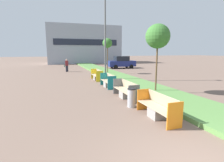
{
  "coord_description": "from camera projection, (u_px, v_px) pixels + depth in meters",
  "views": [
    {
      "loc": [
        -2.89,
        -2.51,
        2.6
      ],
      "look_at": [
        0.9,
        8.57,
        0.6
      ],
      "focal_mm": 28.0,
      "sensor_mm": 36.0,
      "label": 1
    }
  ],
  "objects": [
    {
      "name": "pedestrian_walking",
      "position": [
        67.0,
        65.0,
        22.36
      ],
      "size": [
        0.53,
        0.24,
        1.61
      ],
      "color": "#232633",
      "rests_on": "ground"
    },
    {
      "name": "bench_grey_frame",
      "position": [
        126.0,
        91.0,
        9.81
      ],
      "size": [
        0.65,
        2.27,
        0.94
      ],
      "color": "gray",
      "rests_on": "ground"
    },
    {
      "name": "street_lamp_post",
      "position": [
        105.0,
        28.0,
        14.87
      ],
      "size": [
        0.24,
        0.44,
        8.37
      ],
      "color": "#56595B",
      "rests_on": "ground"
    },
    {
      "name": "planter_grass_strip",
      "position": [
        124.0,
        79.0,
        15.9
      ],
      "size": [
        2.8,
        120.0,
        0.18
      ],
      "color": "#568442",
      "rests_on": "ground"
    },
    {
      "name": "bench_orange_frame",
      "position": [
        158.0,
        109.0,
        6.86
      ],
      "size": [
        0.65,
        2.19,
        0.94
      ],
      "color": "gray",
      "rests_on": "ground"
    },
    {
      "name": "litter_bin",
      "position": [
        132.0,
        98.0,
        8.17
      ],
      "size": [
        0.4,
        0.4,
        0.9
      ],
      "color": "#9EA0A5",
      "rests_on": "ground"
    },
    {
      "name": "bench_teal_frame",
      "position": [
        108.0,
        82.0,
        12.81
      ],
      "size": [
        0.65,
        1.93,
        0.94
      ],
      "color": "gray",
      "rests_on": "ground"
    },
    {
      "name": "parked_car_distant",
      "position": [
        121.0,
        62.0,
        26.96
      ],
      "size": [
        4.26,
        2.0,
        1.86
      ],
      "rotation": [
        0.0,
        0.0,
        -0.03
      ],
      "color": "navy",
      "rests_on": "ground"
    },
    {
      "name": "building_backdrop",
      "position": [
        83.0,
        45.0,
        39.4
      ],
      "size": [
        15.47,
        8.1,
        8.04
      ],
      "color": "#939EAD",
      "rests_on": "ground"
    },
    {
      "name": "sapling_tree_near",
      "position": [
        158.0,
        37.0,
        10.44
      ],
      "size": [
        1.46,
        1.46,
        4.22
      ],
      "color": "brown",
      "rests_on": "ground"
    },
    {
      "name": "sapling_tree_far",
      "position": [
        107.0,
        43.0,
        19.84
      ],
      "size": [
        1.1,
        1.1,
        4.07
      ],
      "color": "brown",
      "rests_on": "ground"
    },
    {
      "name": "bench_yellow_frame",
      "position": [
        97.0,
        76.0,
        15.94
      ],
      "size": [
        0.65,
        2.02,
        0.94
      ],
      "color": "gray",
      "rests_on": "ground"
    }
  ]
}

